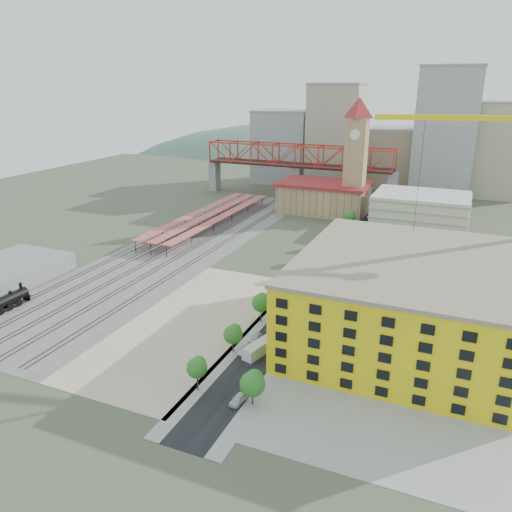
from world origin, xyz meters
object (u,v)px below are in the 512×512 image
at_px(clock_tower, 356,147).
at_px(site_trailer_c, 293,308).
at_px(car_0, 255,338).
at_px(site_trailer_b, 281,324).
at_px(site_trailer_a, 261,347).
at_px(site_trailer_d, 309,290).
at_px(construction_building, 405,299).

bearing_deg(clock_tower, site_trailer_c, -85.31).
height_order(site_trailer_c, car_0, site_trailer_c).
distance_m(site_trailer_b, car_0, 8.26).
bearing_deg(clock_tower, site_trailer_a, -86.12).
bearing_deg(car_0, clock_tower, 94.25).
bearing_deg(site_trailer_c, clock_tower, 84.67).
distance_m(site_trailer_a, site_trailer_d, 33.19).
xyz_separation_m(clock_tower, site_trailer_d, (8.00, -84.87, -27.52)).
height_order(clock_tower, construction_building, clock_tower).
relative_size(construction_building, site_trailer_d, 5.87).
bearing_deg(car_0, site_trailer_d, 85.89).
height_order(construction_building, site_trailer_c, construction_building).
relative_size(site_trailer_a, site_trailer_b, 1.02).
relative_size(site_trailer_a, site_trailer_d, 1.10).
height_order(site_trailer_a, site_trailer_b, site_trailer_a).
xyz_separation_m(clock_tower, site_trailer_a, (8.00, -118.06, -27.39)).
distance_m(construction_building, site_trailer_b, 28.01).
bearing_deg(car_0, site_trailer_a, -50.61).
distance_m(clock_tower, site_trailer_d, 89.58).
distance_m(clock_tower, site_trailer_c, 101.66).
distance_m(site_trailer_a, site_trailer_b, 11.57).
relative_size(site_trailer_d, car_0, 1.90).
bearing_deg(site_trailer_a, site_trailer_b, 105.60).
bearing_deg(site_trailer_a, site_trailer_d, 105.60).
bearing_deg(site_trailer_c, site_trailer_d, 79.98).
distance_m(site_trailer_c, site_trailer_d, 12.73).
bearing_deg(clock_tower, site_trailer_d, -84.62).
distance_m(site_trailer_d, car_0, 29.46).
xyz_separation_m(site_trailer_a, car_0, (-3.00, 3.89, -0.53)).
height_order(clock_tower, site_trailer_d, clock_tower).
xyz_separation_m(construction_building, site_trailer_c, (-26.00, 2.39, -7.99)).
distance_m(site_trailer_b, site_trailer_c, 8.89).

